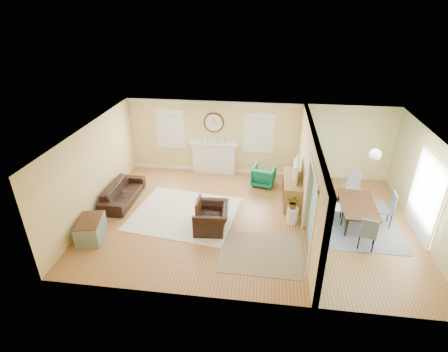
{
  "coord_description": "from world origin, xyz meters",
  "views": [
    {
      "loc": [
        0.33,
        -8.31,
        5.65
      ],
      "look_at": [
        -0.8,
        0.3,
        1.2
      ],
      "focal_mm": 28.0,
      "sensor_mm": 36.0,
      "label": 1
    }
  ],
  "objects": [
    {
      "name": "dining_table",
      "position": [
        2.96,
        0.31,
        0.29
      ],
      "size": [
        0.96,
        1.69,
        0.59
      ],
      "primitive_type": "imported",
      "rotation": [
        0.0,
        0.0,
        1.55
      ],
      "color": "#4E2D1A",
      "rests_on": "floor"
    },
    {
      "name": "potted_plant",
      "position": [
        1.16,
        0.03,
        0.66
      ],
      "size": [
        0.45,
        0.43,
        0.39
      ],
      "primitive_type": "imported",
      "rotation": [
        0.0,
        0.0,
        5.82
      ],
      "color": "#337F33",
      "rests_on": "garden_stool"
    },
    {
      "name": "partition",
      "position": [
        1.51,
        0.28,
        1.36
      ],
      "size": [
        0.17,
        6.0,
        2.6
      ],
      "color": "#DCBC78",
      "rests_on": "ground"
    },
    {
      "name": "wall_left",
      "position": [
        -4.5,
        0.0,
        1.3
      ],
      "size": [
        0.02,
        6.0,
        2.6
      ],
      "primitive_type": "cube",
      "color": "#DCBC78",
      "rests_on": "ground"
    },
    {
      "name": "eames_chair",
      "position": [
        -1.03,
        -0.55,
        0.34
      ],
      "size": [
        0.99,
        1.11,
        0.68
      ],
      "primitive_type": "imported",
      "rotation": [
        0.0,
        0.0,
        -1.49
      ],
      "color": "black",
      "rests_on": "floor"
    },
    {
      "name": "wall_front",
      "position": [
        0.0,
        -3.0,
        1.3
      ],
      "size": [
        9.0,
        0.02,
        2.6
      ],
      "primitive_type": "cube",
      "color": "#DCBC78",
      "rests_on": "ground"
    },
    {
      "name": "pendant",
      "position": [
        3.0,
        0.0,
        2.2
      ],
      "size": [
        0.3,
        0.3,
        0.55
      ],
      "color": "gold",
      "rests_on": "ceiling"
    },
    {
      "name": "credenza",
      "position": [
        1.18,
        1.21,
        0.4
      ],
      "size": [
        0.54,
        1.6,
        0.8
      ],
      "color": "#A8743B",
      "rests_on": "floor"
    },
    {
      "name": "wall_back",
      "position": [
        0.0,
        3.0,
        1.3
      ],
      "size": [
        9.0,
        0.02,
        2.6
      ],
      "primitive_type": "cube",
      "color": "#DCBC78",
      "rests_on": "ground"
    },
    {
      "name": "window_left",
      "position": [
        -3.05,
        2.95,
        1.66
      ],
      "size": [
        1.05,
        0.13,
        1.42
      ],
      "color": "white",
      "rests_on": "wall_back"
    },
    {
      "name": "wall_clock",
      "position": [
        -1.5,
        2.97,
        1.85
      ],
      "size": [
        0.7,
        0.07,
        0.7
      ],
      "color": "#4E2D1A",
      "rests_on": "wall_back"
    },
    {
      "name": "rug_grey",
      "position": [
        2.96,
        0.31,
        0.01
      ],
      "size": [
        2.22,
        2.78,
        0.01
      ],
      "primitive_type": "cube",
      "color": "slate",
      "rests_on": "floor"
    },
    {
      "name": "rug_cream",
      "position": [
        -1.94,
        0.07,
        0.01
      ],
      "size": [
        3.22,
        2.89,
        0.02
      ],
      "primitive_type": "cube",
      "rotation": [
        0.0,
        0.0,
        -0.13
      ],
      "color": "#F3EACE",
      "rests_on": "floor"
    },
    {
      "name": "fireplace",
      "position": [
        -1.5,
        2.88,
        0.6
      ],
      "size": [
        1.7,
        0.3,
        1.17
      ],
      "color": "white",
      "rests_on": "ground"
    },
    {
      "name": "garden_stool",
      "position": [
        1.16,
        0.03,
        0.23
      ],
      "size": [
        0.32,
        0.32,
        0.47
      ],
      "primitive_type": "cylinder",
      "color": "white",
      "rests_on": "floor"
    },
    {
      "name": "french_doors",
      "position": [
        4.45,
        0.0,
        1.1
      ],
      "size": [
        0.06,
        1.7,
        2.2
      ],
      "color": "white",
      "rests_on": "ground"
    },
    {
      "name": "wall_right",
      "position": [
        4.5,
        0.0,
        1.3
      ],
      "size": [
        0.02,
        6.0,
        2.6
      ],
      "primitive_type": "cube",
      "color": "#DCBC78",
      "rests_on": "ground"
    },
    {
      "name": "green_chair",
      "position": [
        0.29,
        2.17,
        0.33
      ],
      "size": [
        0.85,
        0.87,
        0.67
      ],
      "primitive_type": "imported",
      "rotation": [
        0.0,
        0.0,
        2.92
      ],
      "color": "#00642E",
      "rests_on": "floor"
    },
    {
      "name": "rug_jute",
      "position": [
        0.34,
        -1.44,
        0.01
      ],
      "size": [
        2.03,
        1.67,
        0.01
      ],
      "primitive_type": "cube",
      "rotation": [
        0.0,
        0.0,
        -0.01
      ],
      "color": "#967D63",
      "rests_on": "floor"
    },
    {
      "name": "dining_chair_e",
      "position": [
        3.63,
        0.26,
        0.59
      ],
      "size": [
        0.49,
        0.49,
        1.0
      ],
      "color": "slate",
      "rests_on": "floor"
    },
    {
      "name": "tv",
      "position": [
        1.16,
        1.21,
        1.1
      ],
      "size": [
        0.22,
        1.05,
        0.6
      ],
      "primitive_type": "imported",
      "rotation": [
        0.0,
        0.0,
        1.49
      ],
      "color": "black",
      "rests_on": "credenza"
    },
    {
      "name": "trunk",
      "position": [
        -4.09,
        -1.37,
        0.28
      ],
      "size": [
        0.77,
        1.06,
        0.56
      ],
      "color": "gray",
      "rests_on": "floor"
    },
    {
      "name": "ceiling",
      "position": [
        0.0,
        0.0,
        2.6
      ],
      "size": [
        9.0,
        6.0,
        0.02
      ],
      "primitive_type": "cube",
      "color": "white",
      "rests_on": "wall_back"
    },
    {
      "name": "dining_chair_s",
      "position": [
        2.96,
        -0.84,
        0.54
      ],
      "size": [
        0.51,
        0.51,
        0.92
      ],
      "color": "slate",
      "rests_on": "floor"
    },
    {
      "name": "sofa",
      "position": [
        -3.99,
        0.55,
        0.28
      ],
      "size": [
        0.78,
        1.96,
        0.57
      ],
      "primitive_type": "imported",
      "rotation": [
        0.0,
        0.0,
        1.56
      ],
      "color": "black",
      "rests_on": "floor"
    },
    {
      "name": "dining_chair_n",
      "position": [
        3.03,
        1.36,
        0.57
      ],
      "size": [
        0.46,
        0.46,
        0.97
      ],
      "color": "slate",
      "rests_on": "floor"
    },
    {
      "name": "dining_chair_w",
      "position": [
        2.35,
        0.26,
        0.58
      ],
      "size": [
        0.47,
        0.47,
        0.98
      ],
      "color": "white",
      "rests_on": "floor"
    },
    {
      "name": "floor",
      "position": [
        0.0,
        0.0,
        0.0
      ],
      "size": [
        9.0,
        9.0,
        0.0
      ],
      "primitive_type": "plane",
      "color": "brown",
      "rests_on": "ground"
    },
    {
      "name": "window_right",
      "position": [
        0.05,
        2.95,
        1.66
      ],
      "size": [
        1.05,
        0.13,
        1.42
      ],
      "color": "white",
      "rests_on": "wall_back"
    }
  ]
}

